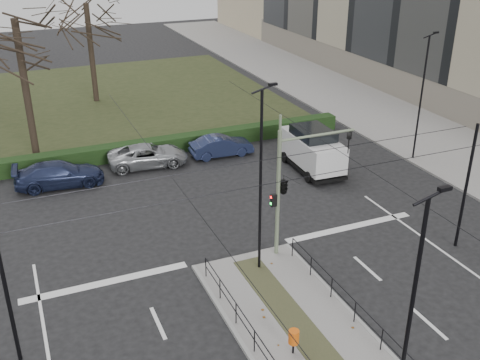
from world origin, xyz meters
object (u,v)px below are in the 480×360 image
(parked_car_fourth, at_px, (148,155))
(parked_car_fifth, at_px, (221,146))
(streetlamp_median_near, at_px, (409,327))
(streetlamp_sidewalk, at_px, (421,97))
(white_van, at_px, (312,149))
(bare_tree_near, at_px, (16,30))
(bare_tree_center, at_px, (87,11))
(litter_bin, at_px, (294,337))
(parked_car_third, at_px, (59,174))
(streetlamp_median_far, at_px, (261,181))
(traffic_light, at_px, (285,183))

(parked_car_fourth, xyz_separation_m, parked_car_fifth, (4.76, -0.24, -0.01))
(streetlamp_median_near, relative_size, streetlamp_sidewalk, 1.02)
(streetlamp_median_near, xyz_separation_m, white_van, (7.69, 18.24, -2.86))
(bare_tree_near, bearing_deg, parked_car_fifth, -20.02)
(parked_car_fifth, bearing_deg, parked_car_fourth, 88.87)
(streetlamp_median_near, relative_size, bare_tree_center, 0.76)
(litter_bin, relative_size, parked_car_third, 0.19)
(streetlamp_median_far, relative_size, parked_car_third, 1.64)
(traffic_light, bearing_deg, litter_bin, -113.93)
(litter_bin, distance_m, bare_tree_center, 34.08)
(bare_tree_near, bearing_deg, traffic_light, -59.96)
(parked_car_fourth, relative_size, bare_tree_near, 0.42)
(white_van, bearing_deg, parked_car_fifth, 135.34)
(streetlamp_sidewalk, xyz_separation_m, parked_car_fifth, (-10.97, 5.38, -3.45))
(parked_car_third, height_order, parked_car_fifth, parked_car_third)
(white_van, distance_m, bare_tree_near, 18.63)
(bare_tree_near, bearing_deg, white_van, -28.27)
(parked_car_fourth, bearing_deg, streetlamp_sidewalk, -104.07)
(streetlamp_sidewalk, relative_size, parked_car_third, 1.59)
(streetlamp_sidewalk, height_order, bare_tree_near, bare_tree_near)
(parked_car_fourth, bearing_deg, streetlamp_median_near, -171.07)
(streetlamp_median_near, height_order, bare_tree_center, bare_tree_center)
(bare_tree_near, bearing_deg, bare_tree_center, 63.05)
(traffic_light, bearing_deg, streetlamp_median_near, -99.52)
(parked_car_third, relative_size, parked_car_fifth, 1.22)
(litter_bin, relative_size, streetlamp_median_far, 0.12)
(traffic_light, distance_m, parked_car_fifth, 12.57)
(bare_tree_center, bearing_deg, parked_car_fifth, -70.75)
(white_van, bearing_deg, litter_bin, -121.76)
(streetlamp_sidewalk, height_order, bare_tree_center, bare_tree_center)
(litter_bin, height_order, parked_car_fourth, parked_car_fourth)
(traffic_light, bearing_deg, streetlamp_sidewalk, 27.97)
(traffic_light, distance_m, litter_bin, 7.16)
(streetlamp_median_near, relative_size, parked_car_third, 1.63)
(parked_car_third, bearing_deg, streetlamp_median_near, -158.76)
(litter_bin, distance_m, parked_car_third, 18.43)
(litter_bin, height_order, streetlamp_sidewalk, streetlamp_sidewalk)
(parked_car_third, distance_m, parked_car_fifth, 10.16)
(parked_car_fourth, bearing_deg, parked_car_third, 105.01)
(streetlamp_median_far, bearing_deg, parked_car_third, 119.49)
(streetlamp_median_far, distance_m, bare_tree_center, 28.38)
(parked_car_fifth, bearing_deg, bare_tree_center, 21.04)
(litter_bin, xyz_separation_m, streetlamp_sidewalk, (15.36, 12.78, 3.30))
(streetlamp_median_near, relative_size, streetlamp_median_far, 0.99)
(parked_car_fifth, bearing_deg, litter_bin, 168.18)
(traffic_light, distance_m, parked_car_third, 14.51)
(parked_car_third, relative_size, bare_tree_center, 0.47)
(traffic_light, xyz_separation_m, streetlamp_sidewalk, (12.68, 6.73, 0.58))
(white_van, bearing_deg, streetlamp_median_near, -112.87)
(streetlamp_sidewalk, xyz_separation_m, parked_car_fourth, (-15.72, 5.62, -3.45))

